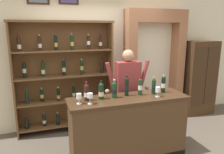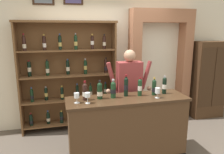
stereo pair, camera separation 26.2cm
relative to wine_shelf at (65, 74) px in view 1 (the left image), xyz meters
name	(u,v)px [view 1 (the left image)]	position (x,y,z in m)	size (l,w,h in m)	color
back_wall	(99,44)	(0.76, 0.23, 0.54)	(12.00, 0.19, 3.36)	beige
wine_shelf	(65,74)	(0.00, 0.00, 0.00)	(1.90, 0.35, 2.15)	brown
archway_doorway	(153,59)	(1.97, 0.09, 0.20)	(1.38, 0.45, 2.40)	#9E6647
side_cabinet	(199,78)	(3.10, -0.13, -0.27)	(0.73, 0.42, 1.73)	#422B19
tasting_counter	(128,127)	(0.81, -1.30, -0.64)	(1.85, 0.56, 0.99)	#4C331E
shopkeeper	(128,86)	(1.00, -0.79, -0.11)	(0.84, 0.22, 1.66)	#2D3347
tasting_bottle_bianco	(87,92)	(0.17, -1.24, -0.02)	(0.07, 0.07, 0.29)	black
tasting_bottle_prosecco	(101,91)	(0.39, -1.24, -0.02)	(0.08, 0.08, 0.29)	black
tasting_bottle_super_tuscan	(114,89)	(0.60, -1.24, -0.02)	(0.08, 0.08, 0.29)	#19381E
tasting_bottle_vin_santo	(127,86)	(0.81, -1.21, 0.01)	(0.07, 0.07, 0.34)	black
tasting_bottle_rosso	(140,86)	(1.03, -1.24, -0.01)	(0.07, 0.07, 0.29)	#19381E
tasting_bottle_brunello	(154,86)	(1.26, -1.26, -0.03)	(0.07, 0.07, 0.29)	black
tasting_bottle_chianti	(163,84)	(1.45, -1.23, -0.01)	(0.07, 0.07, 0.29)	black
wine_glass_left	(79,97)	(0.04, -1.34, -0.05)	(0.07, 0.07, 0.15)	silver
wine_glass_center	(158,90)	(1.24, -1.41, -0.05)	(0.07, 0.07, 0.16)	silver
wine_glass_spare	(90,96)	(0.19, -1.40, -0.04)	(0.08, 0.08, 0.16)	silver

